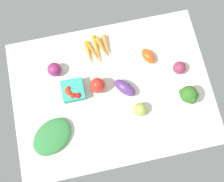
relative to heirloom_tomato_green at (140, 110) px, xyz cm
name	(u,v)px	position (x,y,z in cm)	size (l,w,h in cm)	color
tablecloth	(112,92)	(-11.81, 12.70, -4.47)	(104.00, 76.00, 2.00)	silver
heirloom_tomato_green	(140,110)	(0.00, 0.00, 0.00)	(6.95, 6.95, 6.95)	#95A746
red_onion_center	(54,69)	(-38.85, 29.89, 0.21)	(7.36, 7.36, 7.36)	#86255A
roma_tomato	(148,56)	(11.03, 27.26, -0.81)	(9.29, 5.32, 5.32)	#DD4D16
bell_pepper_red	(98,85)	(-18.55, 16.38, 1.60)	(7.98, 7.98, 10.15)	red
berry_basket	(73,91)	(-31.47, 16.74, -0.46)	(11.26, 11.26, 6.57)	teal
broccoli_head	(189,95)	(24.58, 1.37, 4.29)	(9.08, 9.43, 12.42)	#95C381
leafy_greens_clump	(52,137)	(-45.80, -3.90, -1.37)	(21.25, 15.52, 4.22)	#317A3A
red_onion_near_basket	(179,68)	(25.33, 17.24, -0.07)	(6.81, 6.81, 6.81)	#842C45
eggplant	(125,87)	(-4.92, 12.97, -0.44)	(12.61, 6.08, 6.08)	#533174
carrot_bunch	(98,50)	(-14.30, 36.69, -2.14)	(13.87, 17.85, 2.96)	orange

